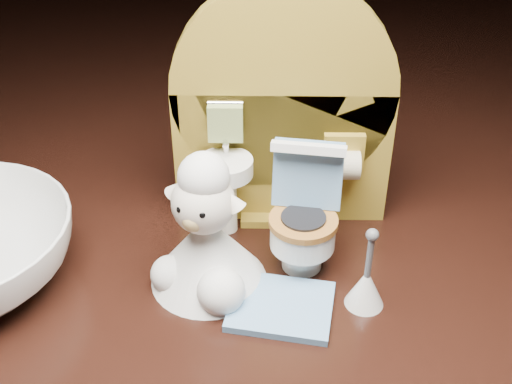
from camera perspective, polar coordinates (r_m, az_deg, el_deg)
backdrop_panel at (r=0.38m, az=2.27°, el=6.23°), size 0.13×0.05×0.15m
toy_toilet at (r=0.36m, az=4.36°, el=-2.46°), size 0.04×0.05×0.08m
bath_mat at (r=0.35m, az=2.25°, el=-10.12°), size 0.06×0.05×0.00m
toilet_brush at (r=0.35m, az=9.75°, el=-8.15°), size 0.02×0.02×0.05m
plush_lamb at (r=0.35m, az=-4.46°, el=-4.36°), size 0.06×0.07×0.08m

